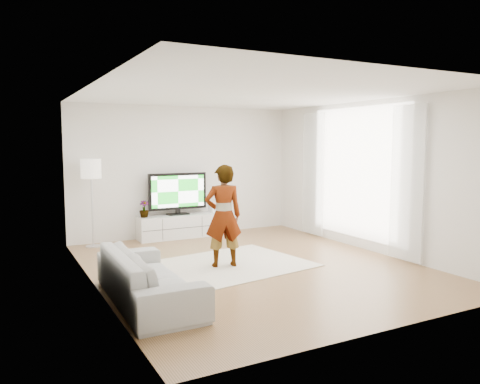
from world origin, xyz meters
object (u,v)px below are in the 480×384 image
television (178,192)px  player (223,216)px  media_console (179,226)px  rug (223,266)px  floor_lamp (91,173)px  sofa (148,276)px

television → player: bearing=-94.1°
media_console → television: bearing=90.0°
rug → floor_lamp: floor_lamp is taller
rug → sofa: 1.96m
sofa → floor_lamp: 3.76m
rug → sofa: sofa is taller
media_console → player: player is taller
rug → media_console: bearing=86.1°
television → sofa: size_ratio=0.57×
media_console → floor_lamp: bearing=-177.9°
media_console → player: size_ratio=1.06×
television → rug: (-0.18, -2.58, -0.97)m
media_console → player: 2.66m
sofa → floor_lamp: bearing=1.1°
media_console → television: television is taller
television → sofa: bearing=-115.6°
player → floor_lamp: (-1.60, 2.52, 0.61)m
media_console → television: size_ratio=1.37×
rug → floor_lamp: 3.30m
television → rug: bearing=-93.9°
sofa → rug: bearing=-54.6°
rug → player: bearing=-106.4°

